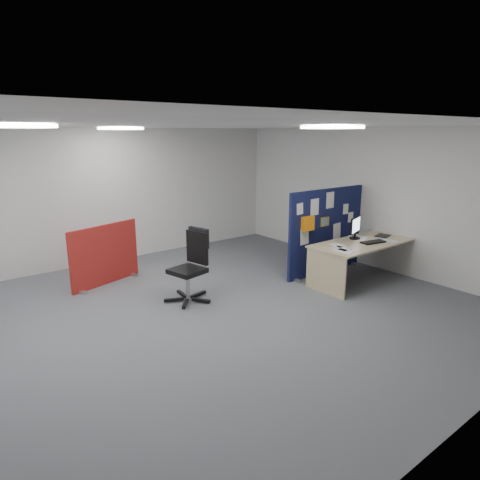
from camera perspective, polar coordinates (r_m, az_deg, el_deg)
floor at (r=6.14m, az=-9.07°, el=-11.12°), size 9.00×9.00×0.00m
ceiling at (r=5.56m, az=-10.18°, el=14.96°), size 9.00×7.00×0.02m
wall_back at (r=8.89m, az=-20.62°, el=5.14°), size 9.00×0.02×2.70m
wall_front at (r=3.24m, az=22.41°, el=-9.68°), size 9.00×0.02×2.70m
wall_right at (r=8.75m, az=17.26°, el=5.28°), size 0.02×7.00×2.70m
ceiling_lights at (r=6.31m, az=-10.39°, el=14.55°), size 4.10×4.10×0.04m
navy_divider at (r=8.18m, az=11.34°, el=1.17°), size 1.94×0.30×1.60m
main_desk at (r=7.90m, az=15.78°, el=-1.29°), size 2.02×0.90×0.73m
monitor_main at (r=7.97m, az=15.15°, el=1.71°), size 0.44×0.19×0.40m
keyboard at (r=7.82m, az=17.32°, el=-0.26°), size 0.48×0.27×0.02m
mouse at (r=8.08m, az=18.18°, el=0.14°), size 0.11×0.07×0.03m
paper_tray at (r=8.38m, az=18.50°, el=0.55°), size 0.33×0.28×0.01m
red_divider at (r=7.83m, az=-17.55°, el=-1.97°), size 1.36×0.47×1.06m
office_chair at (r=6.78m, az=-6.37°, el=-2.76°), size 0.74×0.73×1.12m
desk_papers at (r=7.70m, az=15.07°, el=-0.40°), size 1.42×0.84×0.00m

